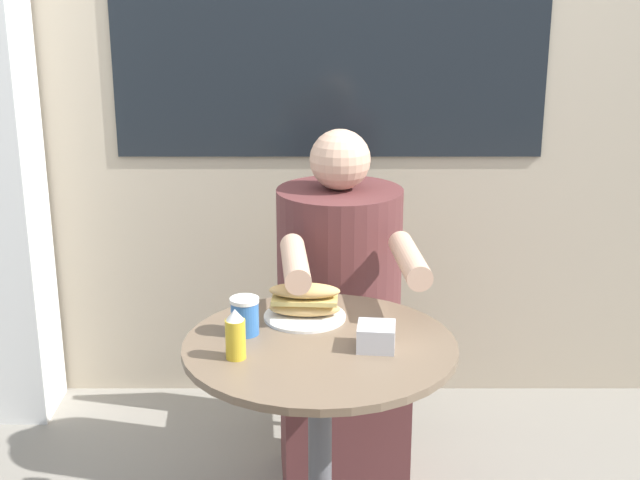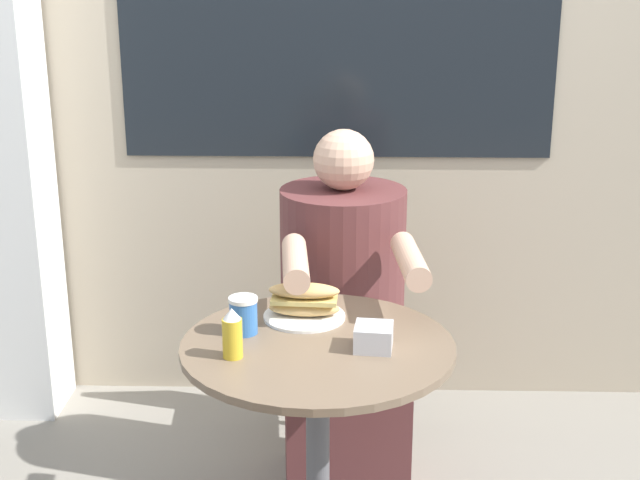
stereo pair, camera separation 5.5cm
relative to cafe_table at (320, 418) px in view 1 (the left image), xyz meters
The scene contains 8 objects.
storefront_wall 1.54m from the cafe_table, 89.98° to the left, with size 8.00×0.09×2.80m.
cafe_table is the anchor object (origin of this frame).
diner_chair 0.89m from the cafe_table, 86.64° to the left, with size 0.41×0.41×0.87m.
seated_diner 0.54m from the cafe_table, 83.39° to the left, with size 0.42×0.70×1.18m.
sandwich_on_plate 0.30m from the cafe_table, 104.05° to the left, with size 0.21×0.21×0.09m.
drink_cup 0.32m from the cafe_table, 163.13° to the left, with size 0.07×0.07×0.09m.
napkin_box 0.27m from the cafe_table, 12.40° to the right, with size 0.10×0.10×0.06m.
condiment_bottle 0.34m from the cafe_table, 156.43° to the right, with size 0.05×0.05×0.12m.
Camera 1 is at (0.00, -2.00, 1.65)m, focal length 50.00 mm.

